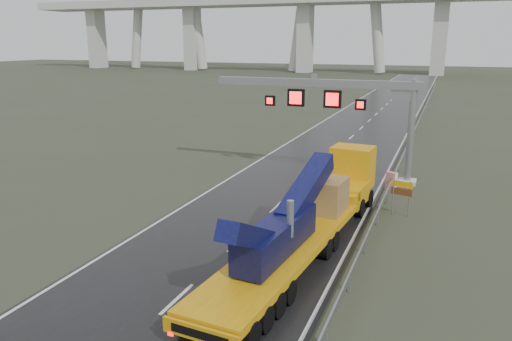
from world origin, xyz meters
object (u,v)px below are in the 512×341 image
at_px(heavy_haul_truck, 316,208).
at_px(striped_barrier, 391,181).
at_px(exit_sign_pair, 402,191).
at_px(sign_gantry, 342,101).

distance_m(heavy_haul_truck, striped_barrier, 10.87).
bearing_deg(exit_sign_pair, heavy_haul_truck, -108.64).
height_order(heavy_haul_truck, striped_barrier, heavy_haul_truck).
bearing_deg(heavy_haul_truck, exit_sign_pair, 59.84).
height_order(heavy_haul_truck, exit_sign_pair, heavy_haul_truck).
bearing_deg(exit_sign_pair, sign_gantry, 141.79).
distance_m(heavy_haul_truck, exit_sign_pair, 6.33).
bearing_deg(sign_gantry, exit_sign_pair, -54.71).
relative_size(exit_sign_pair, striped_barrier, 1.81).
bearing_deg(heavy_haul_truck, striped_barrier, 81.39).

